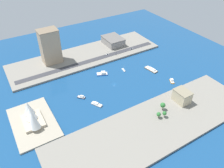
% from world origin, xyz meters
% --- Properties ---
extents(ground_plane, '(440.00, 440.00, 0.00)m').
position_xyz_m(ground_plane, '(0.00, 0.00, 0.00)').
color(ground_plane, navy).
extents(quay_west, '(70.00, 240.00, 2.73)m').
position_xyz_m(quay_west, '(-85.86, 0.00, 1.37)').
color(quay_west, gray).
rests_on(quay_west, ground_plane).
extents(quay_east, '(70.00, 240.00, 2.73)m').
position_xyz_m(quay_east, '(85.86, 0.00, 1.37)').
color(quay_east, gray).
rests_on(quay_east, ground_plane).
extents(peninsula_point, '(69.29, 43.94, 2.00)m').
position_xyz_m(peninsula_point, '(-14.22, 111.48, 1.00)').
color(peninsula_point, '#A89E89').
rests_on(peninsula_point, ground_plane).
extents(road_strip, '(9.62, 228.00, 0.15)m').
position_xyz_m(road_strip, '(66.65, 0.00, 2.81)').
color(road_strip, '#38383D').
rests_on(road_strip, quay_east).
extents(catamaran_blue, '(13.04, 17.09, 4.16)m').
position_xyz_m(catamaran_blue, '(28.55, 1.97, 1.48)').
color(catamaran_blue, blue).
rests_on(catamaran_blue, ground_plane).
extents(barge_flat_brown, '(21.73, 10.51, 3.18)m').
position_xyz_m(barge_flat_brown, '(1.58, -64.47, 1.16)').
color(barge_flat_brown, brown).
rests_on(barge_flat_brown, ground_plane).
extents(sailboat_small_white, '(9.46, 3.60, 9.98)m').
position_xyz_m(sailboat_small_white, '(21.93, -29.45, 0.82)').
color(sailboat_small_white, white).
rests_on(sailboat_small_white, ground_plane).
extents(patrol_launch_navy, '(9.45, 9.22, 3.58)m').
position_xyz_m(patrol_launch_navy, '(-2.66, 49.23, 1.24)').
color(patrol_launch_navy, '#1E284C').
rests_on(patrol_launch_navy, ground_plane).
extents(water_taxi_orange, '(10.66, 8.60, 3.42)m').
position_xyz_m(water_taxi_orange, '(-35.29, -70.37, 1.27)').
color(water_taxi_orange, orange).
rests_on(water_taxi_orange, ground_plane).
extents(yacht_sleek_gray, '(14.62, 10.92, 3.11)m').
position_xyz_m(yacht_sleek_gray, '(-23.91, 39.17, 1.13)').
color(yacht_sleek_gray, '#999EA3').
rests_on(yacht_sleek_gray, ground_plane).
extents(carpark_squat_concrete, '(37.18, 28.83, 12.26)m').
position_xyz_m(carpark_squat_concrete, '(96.83, -56.92, 8.89)').
color(carpark_squat_concrete, gray).
rests_on(carpark_squat_concrete, quay_east).
extents(office_block_beige, '(19.70, 14.86, 15.16)m').
position_xyz_m(office_block_beige, '(-72.61, -49.11, 10.34)').
color(office_block_beige, '#C6B793').
rests_on(office_block_beige, quay_west).
extents(apartment_midrise_tan, '(21.42, 27.99, 51.08)m').
position_xyz_m(apartment_midrise_tan, '(94.61, 51.96, 28.31)').
color(apartment_midrise_tan, tan).
rests_on(apartment_midrise_tan, quay_east).
extents(sedan_silver, '(1.99, 5.18, 1.40)m').
position_xyz_m(sedan_silver, '(64.90, -73.75, 3.59)').
color(sedan_silver, black).
rests_on(sedan_silver, road_strip).
extents(van_white, '(1.93, 4.35, 1.44)m').
position_xyz_m(van_white, '(69.14, -29.23, 3.60)').
color(van_white, black).
rests_on(van_white, road_strip).
extents(traffic_light_waterfront, '(0.36, 0.36, 6.50)m').
position_xyz_m(traffic_light_waterfront, '(60.68, -40.62, 7.07)').
color(traffic_light_waterfront, black).
rests_on(traffic_light_waterfront, quay_east).
extents(opera_landmark, '(37.47, 21.25, 24.17)m').
position_xyz_m(opera_landmark, '(-14.32, 111.48, 11.15)').
color(opera_landmark, '#BCAD93').
rests_on(opera_landmark, peninsula_point).
extents(park_tree_cluster, '(15.39, 17.85, 9.44)m').
position_xyz_m(park_tree_cluster, '(-76.39, -15.55, 8.58)').
color(park_tree_cluster, brown).
rests_on(park_tree_cluster, quay_west).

